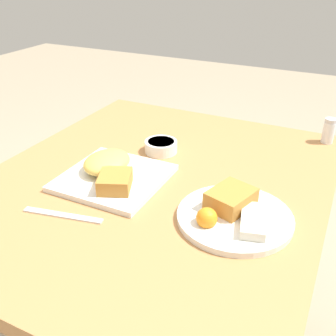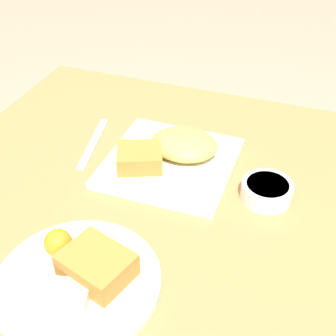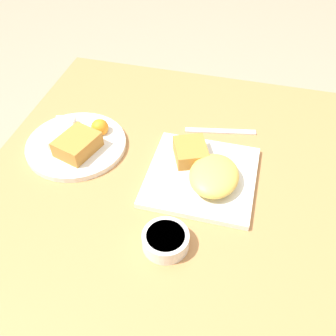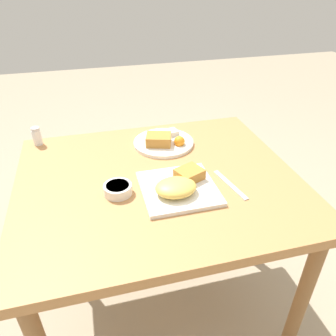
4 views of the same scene
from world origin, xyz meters
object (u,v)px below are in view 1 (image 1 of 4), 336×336
at_px(plate_oval_far, 233,213).
at_px(butter_knife, 63,215).
at_px(sauce_ramekin, 161,146).
at_px(salt_shaker, 329,132).
at_px(plate_square_near, 111,172).

xyz_separation_m(plate_oval_far, butter_knife, (0.15, -0.33, -0.01)).
relative_size(sauce_ramekin, butter_knife, 0.50).
height_order(salt_shaker, butter_knife, salt_shaker).
bearing_deg(plate_square_near, sauce_ramekin, 168.59).
bearing_deg(sauce_ramekin, plate_oval_far, 51.91).
xyz_separation_m(salt_shaker, butter_knife, (0.65, -0.47, -0.03)).
xyz_separation_m(plate_oval_far, salt_shaker, (-0.50, 0.13, 0.02)).
xyz_separation_m(sauce_ramekin, butter_knife, (0.37, -0.05, -0.02)).
xyz_separation_m(plate_square_near, salt_shaker, (-0.47, 0.46, 0.01)).
height_order(plate_square_near, butter_knife, plate_square_near).
xyz_separation_m(plate_square_near, plate_oval_far, (0.03, 0.32, -0.01)).
bearing_deg(plate_oval_far, salt_shaker, 165.11).
bearing_deg(plate_oval_far, sauce_ramekin, -128.09).
relative_size(plate_square_near, sauce_ramekin, 2.64).
distance_m(plate_square_near, butter_knife, 0.18).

